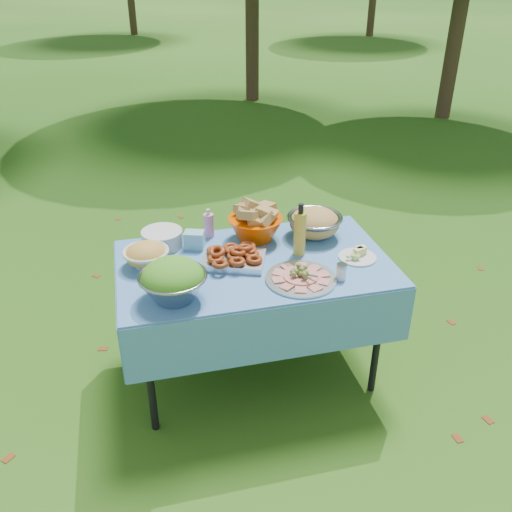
{
  "coord_description": "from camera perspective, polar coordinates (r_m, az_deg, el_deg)",
  "views": [
    {
      "loc": [
        -0.59,
        -2.46,
        2.22
      ],
      "look_at": [
        0.01,
        0.0,
        0.8
      ],
      "focal_mm": 38.0,
      "sensor_mm": 36.0,
      "label": 1
    }
  ],
  "objects": [
    {
      "name": "plate_stack",
      "position": [
        3.11,
        -9.84,
        1.85
      ],
      "size": [
        0.29,
        0.29,
        0.09
      ],
      "primitive_type": "cylinder",
      "rotation": [
        0.0,
        0.0,
        -0.3
      ],
      "color": "silver",
      "rests_on": "picnic_table"
    },
    {
      "name": "charcuterie_platter",
      "position": [
        2.75,
        4.77,
        -1.76
      ],
      "size": [
        0.44,
        0.44,
        0.08
      ],
      "primitive_type": "cylinder",
      "rotation": [
        0.0,
        0.0,
        0.25
      ],
      "color": "#BABDC2",
      "rests_on": "picnic_table"
    },
    {
      "name": "shaker",
      "position": [
        2.79,
        8.98,
        -1.63
      ],
      "size": [
        0.06,
        0.06,
        0.09
      ],
      "primitive_type": "cylinder",
      "rotation": [
        0.0,
        0.0,
        0.23
      ],
      "color": "white",
      "rests_on": "picnic_table"
    },
    {
      "name": "picnic_table",
      "position": [
        3.13,
        -0.17,
        -6.68
      ],
      "size": [
        1.46,
        0.86,
        0.76
      ],
      "primitive_type": "cube",
      "color": "#84C6FE",
      "rests_on": "ground"
    },
    {
      "name": "salad_bowl",
      "position": [
        2.59,
        -8.73,
        -2.54
      ],
      "size": [
        0.36,
        0.36,
        0.21
      ],
      "primitive_type": null,
      "rotation": [
        0.0,
        0.0,
        0.13
      ],
      "color": "#97989F",
      "rests_on": "picnic_table"
    },
    {
      "name": "ground",
      "position": [
        3.37,
        -0.16,
        -11.92
      ],
      "size": [
        80.0,
        80.0,
        0.0
      ],
      "primitive_type": "plane",
      "color": "#10390A",
      "rests_on": "ground"
    },
    {
      "name": "bread_bowl",
      "position": [
        3.11,
        -0.06,
        3.55
      ],
      "size": [
        0.42,
        0.42,
        0.21
      ],
      "primitive_type": null,
      "rotation": [
        0.0,
        0.0,
        -0.43
      ],
      "color": "#DC4800",
      "rests_on": "picnic_table"
    },
    {
      "name": "wipes_box",
      "position": [
        3.06,
        -6.5,
        1.71
      ],
      "size": [
        0.13,
        0.11,
        0.1
      ],
      "primitive_type": "cube",
      "rotation": [
        0.0,
        0.0,
        -0.33
      ],
      "color": "#7EC3D6",
      "rests_on": "picnic_table"
    },
    {
      "name": "pasta_bowl_white",
      "position": [
        2.92,
        -11.5,
        0.15
      ],
      "size": [
        0.26,
        0.26,
        0.13
      ],
      "primitive_type": null,
      "rotation": [
        0.0,
        0.0,
        0.11
      ],
      "color": "silver",
      "rests_on": "picnic_table"
    },
    {
      "name": "sanitizer_bottle",
      "position": [
        3.17,
        -5.01,
        3.51
      ],
      "size": [
        0.07,
        0.07,
        0.17
      ],
      "primitive_type": "cylinder",
      "rotation": [
        0.0,
        0.0,
        0.24
      ],
      "color": "pink",
      "rests_on": "picnic_table"
    },
    {
      "name": "fried_tray",
      "position": [
        2.89,
        -2.38,
        -0.1
      ],
      "size": [
        0.39,
        0.33,
        0.08
      ],
      "primitive_type": "cube",
      "rotation": [
        0.0,
        0.0,
        -0.36
      ],
      "color": "silver",
      "rests_on": "picnic_table"
    },
    {
      "name": "cheese_plate",
      "position": [
        3.0,
        10.66,
        0.27
      ],
      "size": [
        0.22,
        0.22,
        0.06
      ],
      "primitive_type": "cylinder",
      "rotation": [
        0.0,
        0.0,
        0.07
      ],
      "color": "silver",
      "rests_on": "picnic_table"
    },
    {
      "name": "pasta_bowl_steel",
      "position": [
        3.18,
        6.18,
        3.55
      ],
      "size": [
        0.4,
        0.4,
        0.17
      ],
      "primitive_type": null,
      "rotation": [
        0.0,
        0.0,
        0.29
      ],
      "color": "#97989F",
      "rests_on": "picnic_table"
    },
    {
      "name": "oil_bottle",
      "position": [
        2.94,
        4.66,
        2.79
      ],
      "size": [
        0.08,
        0.08,
        0.3
      ],
      "primitive_type": "cylinder",
      "rotation": [
        0.0,
        0.0,
        -0.24
      ],
      "color": "gold",
      "rests_on": "picnic_table"
    }
  ]
}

